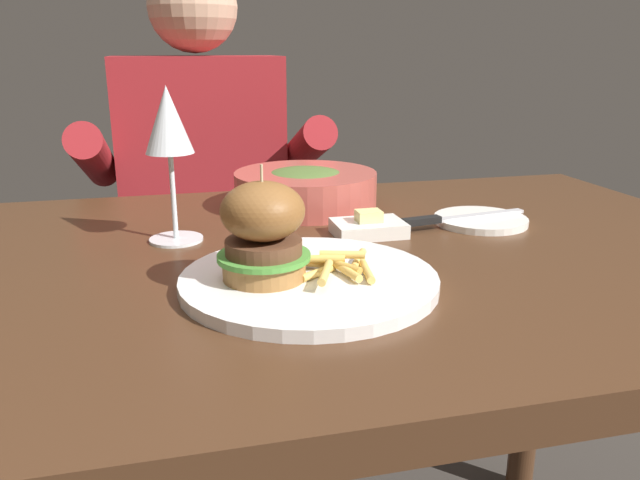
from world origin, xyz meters
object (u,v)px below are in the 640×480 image
Objects in this scene: wine_glass at (168,128)px; bread_plate at (481,220)px; soup_bowl at (306,188)px; burger_sandwich at (263,231)px; diner_person at (206,240)px; table_knife at (453,218)px; butter_dish at (368,227)px; main_plate at (309,281)px.

bread_plate is (0.45, -0.02, -0.15)m from wine_glass.
bread_plate is 0.29m from soup_bowl.
diner_person is (-0.02, 0.79, -0.24)m from burger_sandwich.
table_knife is 0.89× the size of soup_bowl.
burger_sandwich is 1.26× the size of butter_dish.
butter_dish is at bearing 54.18° from main_plate.
wine_glass is 0.67m from diner_person.
burger_sandwich is at bearing -66.99° from wine_glass.
table_knife is at bearing -171.21° from bread_plate.
burger_sandwich reaches higher than soup_bowl.
butter_dish is 0.08× the size of diner_person.
diner_person is at bearing 95.05° from main_plate.
wine_glass is 2.10× the size of butter_dish.
butter_dish reaches higher than main_plate.
diner_person reaches higher than table_knife.
bread_plate is 1.40× the size of butter_dish.
soup_bowl is (-0.05, 0.18, 0.02)m from butter_dish.
wine_glass is 0.89× the size of soup_bowl.
bread_plate is at bearing 8.79° from table_knife.
table_knife reaches higher than bread_plate.
table_knife is at bearing -42.25° from soup_bowl.
table_knife is 0.18× the size of diner_person.
diner_person reaches higher than wine_glass.
diner_person is at bearing 118.96° from table_knife.
main_plate is at bearing -56.82° from wine_glass.
burger_sandwich is at bearing -109.47° from soup_bowl.
main_plate is at bearing -125.82° from butter_dish.
burger_sandwich reaches higher than butter_dish.
soup_bowl is (0.13, 0.36, -0.04)m from burger_sandwich.
burger_sandwich is 0.53× the size of soup_bowl.
main_plate is 0.25× the size of diner_person.
burger_sandwich is at bearing -88.56° from diner_person.
diner_person is at bearing 108.64° from soup_bowl.
burger_sandwich is at bearing -151.96° from bread_plate.
bread_plate is 0.59× the size of soup_bowl.
butter_dish reaches higher than bread_plate.
bread_plate is 0.67× the size of table_knife.
butter_dish is (0.18, 0.17, -0.06)m from burger_sandwich.
table_knife is at bearing 4.57° from butter_dish.
burger_sandwich is 0.11× the size of diner_person.
wine_glass is at bearing -96.97° from diner_person.
table_knife is at bearing -61.04° from diner_person.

